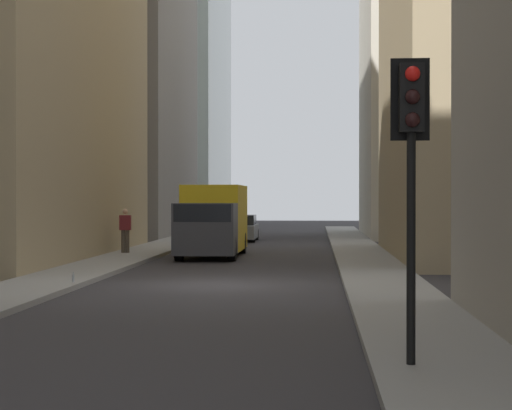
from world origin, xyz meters
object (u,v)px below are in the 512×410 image
object	(u,v)px
traffic_light_foreground	(411,138)
discarded_bottle	(73,278)
delivery_truck	(213,220)
hatchback_grey	(240,229)
pedestrian	(125,229)

from	to	relation	value
traffic_light_foreground	discarded_bottle	size ratio (longest dim) A/B	15.06
delivery_truck	traffic_light_foreground	xyz separation A→B (m)	(-23.07, -5.33, 1.67)
hatchback_grey	pedestrian	bearing A→B (deg)	164.20
hatchback_grey	traffic_light_foreground	world-z (taller)	traffic_light_foreground
delivery_truck	pedestrian	distance (m)	3.58
delivery_truck	hatchback_grey	distance (m)	12.85
delivery_truck	traffic_light_foreground	size ratio (longest dim) A/B	1.59
pedestrian	discarded_bottle	xyz separation A→B (m)	(-12.40, -1.32, -0.86)
delivery_truck	discarded_bottle	bearing A→B (deg)	169.56
delivery_truck	hatchback_grey	xyz separation A→B (m)	(12.83, -0.00, -0.80)
delivery_truck	traffic_light_foreground	bearing A→B (deg)	-166.99
traffic_light_foreground	pedestrian	distance (m)	25.05
delivery_truck	discarded_bottle	distance (m)	12.41
traffic_light_foreground	discarded_bottle	bearing A→B (deg)	34.70
hatchback_grey	pedestrian	distance (m)	13.07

